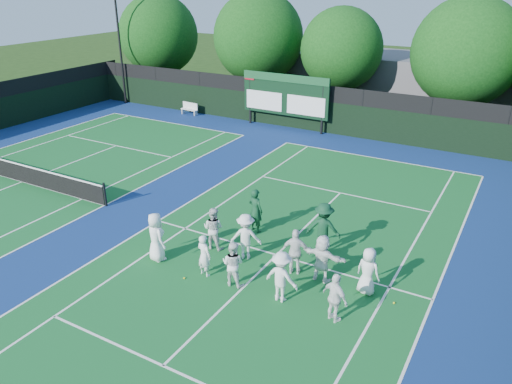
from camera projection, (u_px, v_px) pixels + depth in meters
The scene contains 31 objects.
ground at pixel (263, 268), 17.22m from camera, with size 120.00×120.00×0.00m, color #1B370F.
court_apron at pixel (149, 218), 20.73m from camera, with size 34.00×32.00×0.01m, color navy.
near_court at pixel (277, 255), 18.02m from camera, with size 11.05×23.85×0.01m.
left_court at pixel (23, 182), 24.35m from camera, with size 11.05×23.85×0.01m.
back_fence at pixel (302, 109), 32.13m from camera, with size 34.00×0.08×3.00m.
scoreboard at pixel (285, 95), 31.92m from camera, with size 6.00×0.21×3.55m.
clubhouse at pixel (398, 83), 36.43m from camera, with size 18.00×6.00×4.00m, color #5A5A5F.
light_pole_left at pixel (117, 19), 36.70m from camera, with size 1.20×0.30×10.12m.
tennis_net at pixel (21, 173), 24.16m from camera, with size 11.30×0.10×1.10m.
bench at pixel (190, 108), 35.83m from camera, with size 1.40×0.50×0.87m.
tree_a at pixel (161, 37), 40.10m from camera, with size 6.32×6.32×7.98m.
tree_b at pixel (261, 40), 35.80m from camera, with size 6.45×6.45×8.37m.
tree_c at pixel (344, 51), 33.08m from camera, with size 5.44×5.44×7.49m.
tree_d at pixel (469, 55), 29.44m from camera, with size 6.46×6.46×8.32m.
tennis_ball_0 at pixel (184, 278), 16.60m from camera, with size 0.07×0.07×0.07m, color gold.
tennis_ball_1 at pixel (325, 230), 19.70m from camera, with size 0.07×0.07×0.07m, color gold.
tennis_ball_2 at pixel (394, 303), 15.35m from camera, with size 0.07×0.07×0.07m, color gold.
tennis_ball_3 at pixel (154, 219), 20.62m from camera, with size 0.07×0.07×0.07m, color gold.
tennis_ball_5 at pixel (279, 279), 16.57m from camera, with size 0.07×0.07×0.07m, color gold.
player_front_0 at pixel (156, 237), 17.40m from camera, with size 0.88×0.57×1.80m, color white.
player_front_1 at pixel (204, 255), 16.55m from camera, with size 0.55×0.36×1.51m, color white.
player_front_2 at pixel (233, 264), 16.03m from camera, with size 0.76×0.59×1.56m, color white.
player_front_3 at pixel (281, 277), 15.22m from camera, with size 1.09×0.63×1.69m, color white.
player_front_4 at pixel (335, 298), 14.32m from camera, with size 0.92×0.38×1.57m, color white.
player_back_0 at pixel (213, 228), 18.18m from camera, with size 0.79×0.62×1.62m, color silver.
player_back_1 at pixel (246, 237), 17.52m from camera, with size 1.11×0.64×1.71m, color white.
player_back_2 at pixel (296, 252), 16.62m from camera, with size 0.97×0.40×1.65m, color silver.
player_back_3 at pixel (322, 258), 16.23m from camera, with size 1.54×0.49×1.66m, color white.
player_back_4 at pixel (368, 271), 15.60m from camera, with size 0.78×0.51×1.59m, color white.
coach_left at pixel (256, 211), 19.35m from camera, with size 0.65×0.43×1.79m, color #103C22.
coach_right at pixel (323, 228), 17.90m from camera, with size 1.24×0.71×1.92m, color #0F3A21.
Camera 1 is at (7.05, -12.92, 9.33)m, focal length 35.00 mm.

